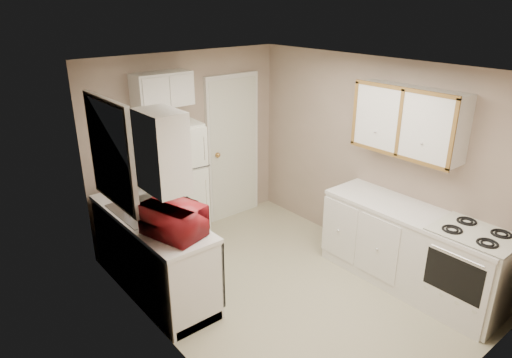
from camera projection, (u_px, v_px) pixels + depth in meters
floor at (285, 288)px, 5.06m from camera, size 3.80×3.80×0.00m
ceiling at (291, 68)px, 4.17m from camera, size 3.80×3.80×0.00m
wall_left at (164, 230)px, 3.79m from camera, size 3.80×3.80×0.00m
wall_right at (373, 160)px, 5.44m from camera, size 3.80×3.80×0.00m
wall_back at (188, 145)px, 5.98m from camera, size 2.80×2.80×0.00m
wall_front at (469, 268)px, 3.25m from camera, size 2.80×2.80×0.00m
left_counter at (153, 253)px, 4.89m from camera, size 0.60×1.80×0.90m
dishwasher at (207, 264)px, 4.62m from camera, size 0.03×0.58×0.72m
sink at (143, 214)px, 4.85m from camera, size 0.54×0.74×0.16m
microwave at (174, 220)px, 4.29m from camera, size 0.63×0.46×0.38m
soap_bottle at (126, 194)px, 4.98m from camera, size 0.09×0.10×0.18m
window_blinds at (112, 153)px, 4.42m from camera, size 0.10×0.98×1.08m
upper_cabinet_left at (162, 151)px, 3.82m from camera, size 0.30×0.45×0.70m
refrigerator at (171, 187)px, 5.64m from camera, size 0.74×0.72×1.65m
cabinet_over_fridge at (162, 89)px, 5.34m from camera, size 0.70×0.30×0.40m
interior_door at (233, 148)px, 6.43m from camera, size 0.86×0.06×2.08m
right_counter at (409, 249)px, 4.97m from camera, size 0.60×2.00×0.90m
stove at (468, 273)px, 4.52m from camera, size 0.63×0.77×0.93m
upper_cabinet_right at (409, 121)px, 4.77m from camera, size 0.30×1.20×0.70m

